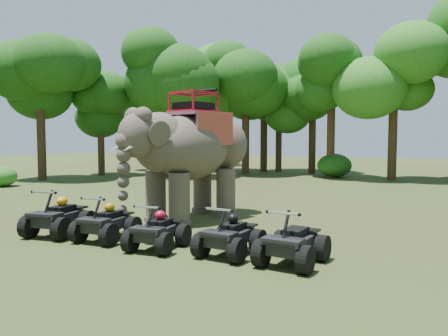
{
  "coord_description": "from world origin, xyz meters",
  "views": [
    {
      "loc": [
        5.62,
        -11.53,
        2.87
      ],
      "look_at": [
        0.0,
        1.2,
        1.9
      ],
      "focal_mm": 35.0,
      "sensor_mm": 36.0,
      "label": 1
    }
  ],
  "objects_px": {
    "atv_2": "(158,226)",
    "elephant": "(192,154)",
    "atv_3": "(230,230)",
    "atv_0": "(59,212)",
    "atv_1": "(106,217)",
    "atv_4": "(293,236)"
  },
  "relations": [
    {
      "from": "atv_0",
      "to": "atv_1",
      "type": "distance_m",
      "value": 1.71
    },
    {
      "from": "atv_3",
      "to": "atv_4",
      "type": "distance_m",
      "value": 1.6
    },
    {
      "from": "elephant",
      "to": "atv_1",
      "type": "height_order",
      "value": "elephant"
    },
    {
      "from": "atv_2",
      "to": "atv_4",
      "type": "relative_size",
      "value": 0.93
    },
    {
      "from": "atv_2",
      "to": "elephant",
      "type": "bearing_deg",
      "value": 102.93
    },
    {
      "from": "elephant",
      "to": "atv_2",
      "type": "bearing_deg",
      "value": -55.96
    },
    {
      "from": "atv_0",
      "to": "atv_1",
      "type": "xyz_separation_m",
      "value": [
        1.71,
        0.05,
        -0.05
      ]
    },
    {
      "from": "atv_4",
      "to": "atv_2",
      "type": "bearing_deg",
      "value": -171.46
    },
    {
      "from": "atv_4",
      "to": "elephant",
      "type": "bearing_deg",
      "value": 146.69
    },
    {
      "from": "elephant",
      "to": "atv_3",
      "type": "distance_m",
      "value": 5.26
    },
    {
      "from": "atv_1",
      "to": "atv_4",
      "type": "relative_size",
      "value": 0.99
    },
    {
      "from": "elephant",
      "to": "atv_4",
      "type": "relative_size",
      "value": 3.12
    },
    {
      "from": "atv_2",
      "to": "atv_4",
      "type": "bearing_deg",
      "value": -1.69
    },
    {
      "from": "atv_0",
      "to": "atv_3",
      "type": "relative_size",
      "value": 1.11
    },
    {
      "from": "atv_1",
      "to": "atv_3",
      "type": "bearing_deg",
      "value": -2.17
    },
    {
      "from": "atv_1",
      "to": "atv_4",
      "type": "xyz_separation_m",
      "value": [
        5.39,
        -0.17,
        0.01
      ]
    },
    {
      "from": "atv_1",
      "to": "atv_2",
      "type": "distance_m",
      "value": 1.87
    },
    {
      "from": "atv_4",
      "to": "atv_0",
      "type": "bearing_deg",
      "value": -174.01
    },
    {
      "from": "atv_0",
      "to": "atv_4",
      "type": "bearing_deg",
      "value": -7.43
    },
    {
      "from": "elephant",
      "to": "atv_2",
      "type": "relative_size",
      "value": 3.33
    },
    {
      "from": "elephant",
      "to": "atv_1",
      "type": "relative_size",
      "value": 3.15
    },
    {
      "from": "elephant",
      "to": "atv_0",
      "type": "xyz_separation_m",
      "value": [
        -2.38,
        -3.88,
        -1.59
      ]
    }
  ]
}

